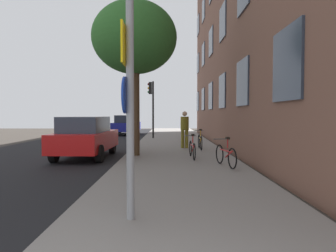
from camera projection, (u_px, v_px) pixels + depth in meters
name	position (u px, v px, depth m)	size (l,w,h in m)	color
ground_plane	(108.00, 147.00, 15.92)	(41.80, 41.80, 0.00)	#332D28
road_asphalt	(67.00, 147.00, 15.92)	(7.00, 38.00, 0.01)	black
sidewalk	(175.00, 146.00, 15.93)	(4.20, 38.00, 0.12)	gray
sign_post	(128.00, 95.00, 4.65)	(0.16, 0.60, 3.49)	gray
traffic_light	(151.00, 99.00, 20.52)	(0.43, 0.24, 3.80)	black
tree_near	(134.00, 39.00, 11.86)	(3.29, 3.29, 5.97)	#4C3823
bicycle_0	(225.00, 155.00, 9.45)	(0.49, 1.62, 0.92)	black
bicycle_1	(192.00, 149.00, 11.16)	(0.42, 1.70, 0.90)	black
bicycle_2	(199.00, 141.00, 14.06)	(0.42, 1.63, 0.94)	black
pedestrian_0	(184.00, 127.00, 14.59)	(0.54, 0.54, 1.74)	olive
car_0	(85.00, 137.00, 12.10)	(1.92, 4.06, 1.62)	red
car_1	(126.00, 125.00, 25.90)	(1.99, 4.40, 1.62)	navy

